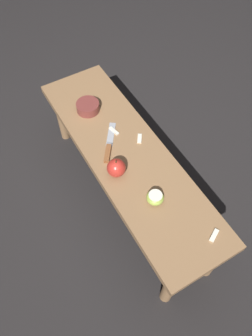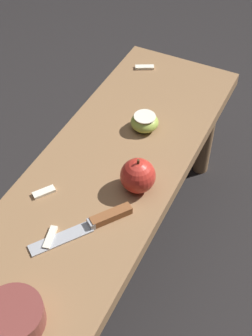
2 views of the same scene
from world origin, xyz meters
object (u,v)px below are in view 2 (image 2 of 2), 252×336
knife (97,222)px  apple_cut (145,122)px  bowl (14,317)px  wooden_bench (90,209)px  apple_whole (138,176)px

knife → apple_cut: (-0.35, -0.04, 0.01)m
apple_cut → bowl: (0.63, 0.01, 0.00)m
wooden_bench → bowl: bowl is taller
wooden_bench → knife: size_ratio=5.86×
bowl → apple_whole: bearing=171.2°
apple_whole → apple_cut: size_ratio=1.26×
apple_whole → bowl: apple_whole is taller
apple_cut → bowl: size_ratio=0.64×
knife → apple_cut: 0.35m
wooden_bench → knife: 0.12m
wooden_bench → apple_whole: bearing=125.9°
apple_whole → bowl: (0.42, -0.06, -0.02)m
apple_whole → bowl: 0.42m
knife → bowl: bearing=30.1°
knife → apple_cut: apple_cut is taller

